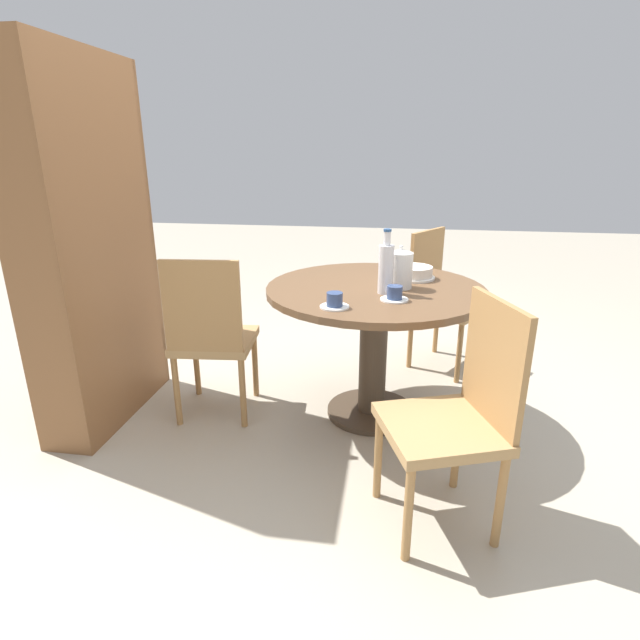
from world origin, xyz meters
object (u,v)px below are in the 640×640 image
(chair_b, at_px, (441,297))
(chair_c, at_px, (211,335))
(coffee_pot, at_px, (400,269))
(bookshelf, at_px, (95,260))
(water_bottle, at_px, (386,268))
(chair_a, at_px, (457,413))
(cup_b, at_px, (335,301))
(cup_a, at_px, (395,294))
(cake_main, at_px, (414,273))

(chair_b, height_order, chair_c, same)
(coffee_pot, bearing_deg, chair_c, 98.40)
(chair_b, height_order, bookshelf, bookshelf)
(bookshelf, xyz_separation_m, water_bottle, (0.08, -1.51, -0.00))
(chair_a, relative_size, cup_b, 6.84)
(cup_a, xyz_separation_m, cup_b, (-0.16, 0.27, 0.00))
(cup_b, bearing_deg, chair_b, -26.63)
(chair_a, distance_m, chair_b, 1.58)
(bookshelf, bearing_deg, chair_c, 94.10)
(chair_a, distance_m, bookshelf, 1.96)
(cup_a, bearing_deg, water_bottle, 22.40)
(chair_b, relative_size, cup_a, 6.84)
(cake_main, bearing_deg, cup_a, 167.21)
(bookshelf, xyz_separation_m, coffee_pot, (0.19, -1.58, -0.03))
(water_bottle, distance_m, cup_a, 0.16)
(cake_main, bearing_deg, cup_b, 148.47)
(cup_b, bearing_deg, cake_main, -31.53)
(chair_c, xyz_separation_m, water_bottle, (0.03, -0.92, 0.40))
(chair_a, relative_size, chair_c, 1.00)
(chair_a, xyz_separation_m, cup_a, (0.57, 0.26, 0.29))
(cup_b, bearing_deg, chair_a, -128.03)
(chair_a, xyz_separation_m, coffee_pot, (0.80, 0.24, 0.37))
(chair_b, xyz_separation_m, bookshelf, (-0.96, 1.87, 0.40))
(chair_a, distance_m, water_bottle, 0.85)
(chair_b, height_order, water_bottle, water_bottle)
(chair_c, bearing_deg, water_bottle, 176.80)
(chair_a, bearing_deg, cup_b, -147.77)
(cup_a, bearing_deg, bookshelf, 88.47)
(coffee_pot, distance_m, cake_main, 0.24)
(chair_c, relative_size, bookshelf, 0.49)
(cup_a, relative_size, cup_b, 1.00)
(chair_a, xyz_separation_m, chair_b, (1.58, -0.06, 0.00))
(bookshelf, height_order, cup_a, bookshelf)
(chair_b, xyz_separation_m, cup_b, (-1.16, 0.58, 0.29))
(chair_a, bearing_deg, chair_b, 158.20)
(chair_b, bearing_deg, chair_a, -149.46)
(cake_main, xyz_separation_m, cup_b, (-0.60, 0.37, -0.00))
(chair_c, relative_size, cup_a, 6.84)
(chair_c, xyz_separation_m, cake_main, (0.36, -1.07, 0.30))
(water_bottle, distance_m, cup_b, 0.37)
(chair_c, bearing_deg, cup_b, 155.57)
(chair_a, distance_m, cup_b, 0.73)
(chair_a, height_order, cake_main, chair_a)
(bookshelf, bearing_deg, chair_b, 117.28)
(cake_main, relative_size, cup_b, 1.73)
(coffee_pot, distance_m, cup_a, 0.24)
(water_bottle, xyz_separation_m, cake_main, (0.33, -0.15, -0.10))
(chair_c, height_order, water_bottle, water_bottle)
(chair_b, height_order, cup_a, chair_b)
(chair_a, xyz_separation_m, water_bottle, (0.69, 0.31, 0.40))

